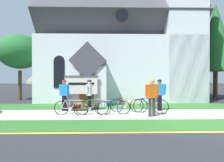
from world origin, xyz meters
TOP-DOWN VIEW (x-y plane):
  - ground at (0.00, 4.00)m, footprint 140.00×140.00m
  - sidewalk_slab at (-2.95, 2.15)m, footprint 32.00×2.76m
  - grass_verge at (-2.95, -0.17)m, footprint 32.00×1.88m
  - church_lawn at (-2.95, 4.92)m, footprint 24.00×2.79m
  - curb_paint_stripe at (-2.95, -1.26)m, footprint 28.00×0.16m
  - church_building at (-2.53, 10.66)m, footprint 13.31×11.19m
  - church_sign at (-5.62, 4.51)m, footprint 2.12×0.19m
  - flower_bed at (-5.62, 4.13)m, footprint 2.21×2.21m
  - bicycle_black at (-3.68, 1.94)m, footprint 1.67×0.33m
  - bicycle_blue at (-4.79, 1.94)m, footprint 1.73×0.43m
  - bicycle_red at (-1.76, 2.33)m, footprint 1.75×0.55m
  - bicycle_orange at (-5.77, 2.07)m, footprint 1.73×0.17m
  - bicycle_white at (-2.97, 2.79)m, footprint 1.79×0.19m
  - cyclist_in_green_jersey at (-1.90, 1.44)m, footprint 0.67×0.37m
  - cyclist_in_orange_jersey at (-5.00, 3.21)m, footprint 0.32×0.77m
  - cyclist_in_white_jersey at (-6.39, 3.17)m, footprint 0.61×0.43m
  - cyclist_in_red_jersey at (-1.10, 3.07)m, footprint 0.67×0.31m
  - roadside_conifer at (6.12, 10.25)m, footprint 3.61×3.61m
  - yard_deciduous_tree at (-11.31, 8.81)m, footprint 3.57×3.57m
  - distant_hill at (1.08, 76.02)m, footprint 77.53×43.51m

SIDE VIEW (x-z plane):
  - ground at x=0.00m, z-range 0.00..0.00m
  - distant_hill at x=1.08m, z-range -8.57..8.57m
  - curb_paint_stripe at x=-2.95m, z-range 0.00..0.01m
  - grass_verge at x=-2.95m, z-range 0.00..0.01m
  - church_lawn at x=-2.95m, z-range 0.00..0.01m
  - sidewalk_slab at x=-2.95m, z-range 0.00..0.01m
  - flower_bed at x=-5.62m, z-range -0.09..0.25m
  - bicycle_black at x=-3.68m, z-range -0.02..0.74m
  - bicycle_orange at x=-5.77m, z-range -0.04..0.77m
  - bicycle_white at x=-2.97m, z-range -0.02..0.76m
  - bicycle_blue at x=-4.79m, z-range -0.02..0.78m
  - bicycle_red at x=-1.76m, z-range -0.04..0.82m
  - cyclist_in_white_jersey at x=-6.39m, z-range 0.16..1.88m
  - cyclist_in_orange_jersey at x=-5.00m, z-range 0.16..1.89m
  - cyclist_in_red_jersey at x=-1.10m, z-range 0.16..1.91m
  - cyclist_in_green_jersey at x=-1.90m, z-range 0.17..1.94m
  - church_sign at x=-5.62m, z-range 0.34..2.33m
  - yard_deciduous_tree at x=-11.31m, z-range 1.30..6.80m
  - church_building at x=-2.53m, z-range -1.82..11.57m
  - roadside_conifer at x=6.12m, z-range 1.25..10.10m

